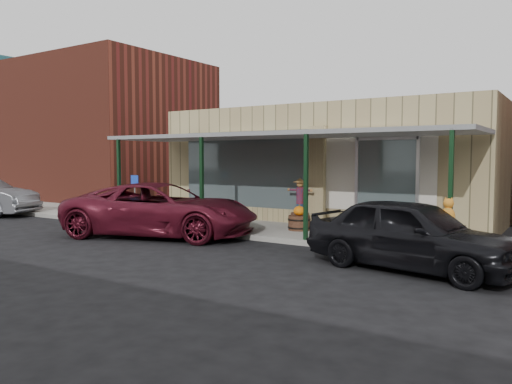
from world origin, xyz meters
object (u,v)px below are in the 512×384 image
Objects in this scene: handicap_sign at (135,192)px; parked_sedan at (411,234)px; car_maroon at (162,210)px; barrel_scarecrow at (300,209)px; barrel_pumpkin at (299,221)px.

parked_sedan is at bearing -12.31° from handicap_sign.
parked_sedan is 7.60m from car_maroon.
parked_sedan is (4.79, -4.00, 0.10)m from barrel_scarecrow.
barrel_scarecrow reaches higher than parked_sedan.
car_maroon is at bearing -143.80° from barrel_pumpkin.
car_maroon is (2.45, -1.24, -0.38)m from handicap_sign.
handicap_sign is at bearing 45.60° from car_maroon.
barrel_scarecrow is 1.94× the size of barrel_pumpkin.
parked_sedan is (4.22, -2.91, 0.34)m from barrel_pumpkin.
barrel_scarecrow reaches higher than car_maroon.
parked_sedan is 0.82× the size of car_maroon.
handicap_sign is 0.28× the size of car_maroon.
barrel_pumpkin is 4.19m from car_maroon.
car_maroon is (-7.59, 0.45, 0.04)m from parked_sedan.
parked_sedan is at bearing -110.94° from car_maroon.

